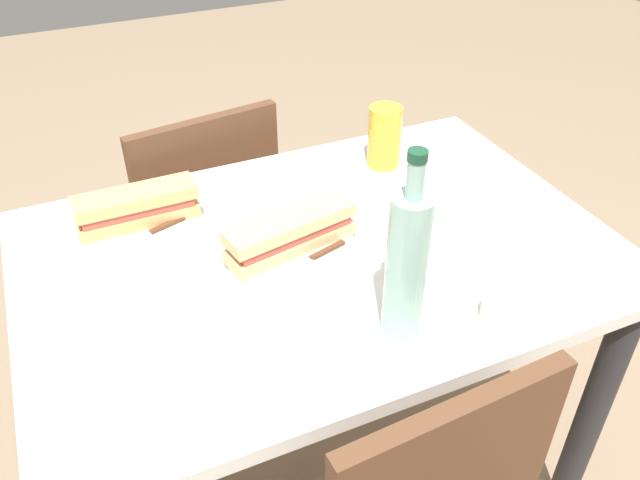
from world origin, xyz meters
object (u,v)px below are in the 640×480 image
Objects in this scene: plate_near at (291,250)px; knife_far at (151,232)px; dining_table at (320,300)px; baguette_sandwich_far at (137,207)px; beer_glass at (385,137)px; plate_far at (140,224)px; baguette_sandwich_near at (291,232)px; knife_near at (313,258)px; olive_bowl at (509,312)px; water_bottle at (407,263)px; chair_near at (201,226)px.

plate_near is 1.41× the size of knife_far.
dining_table is at bearing 171.99° from plate_near.
baguette_sandwich_far is 0.56m from beer_glass.
plate_far reaches higher than dining_table.
baguette_sandwich_near is 0.28m from knife_far.
knife_near is at bearing 141.64° from knife_far.
plate_far is 2.67× the size of olive_bowl.
dining_table is 6.35× the size of knife_far.
plate_near is 0.06m from knife_near.
water_bottle is (-0.03, 0.25, 0.26)m from dining_table.
plate_near and plate_far have the same top height.
plate_near is 0.32m from baguette_sandwich_far.
beer_glass reaches higher than plate_near.
dining_table is 4.76× the size of baguette_sandwich_far.
baguette_sandwich_near is 1.05× the size of plate_far.
water_bottle is (-0.09, 0.26, 0.13)m from plate_near.
dining_table is at bearing 145.02° from baguette_sandwich_far.
chair_near is at bearing -84.92° from baguette_sandwich_near.
chair_near is at bearing -79.53° from dining_table.
chair_near is 0.55m from knife_far.
baguette_sandwich_far reaches higher than knife_far.
knife_near is at bearing 52.20° from dining_table.
knife_near is 0.54× the size of water_bottle.
chair_near is 2.59× the size of water_bottle.
baguette_sandwich_far reaches higher than dining_table.
water_bottle reaches higher than olive_bowl.
beer_glass is (-0.32, -0.23, 0.02)m from baguette_sandwich_near.
water_bottle is at bearing 125.96° from baguette_sandwich_far.
baguette_sandwich_near is at bearing -8.01° from dining_table.
water_bottle is at bearing 109.21° from plate_near.
chair_near reaches higher than knife_far.
plate_far is at bearing -39.63° from baguette_sandwich_near.
plate_far is at bearing 90.00° from baguette_sandwich_far.
dining_table is at bearing 171.99° from baguette_sandwich_near.
knife_near is 0.41m from beer_glass.
water_bottle is 0.22m from olive_bowl.
olive_bowl is (-0.21, 0.30, 0.15)m from dining_table.
knife_near is (-0.07, 0.62, 0.31)m from chair_near.
baguette_sandwich_near is 0.32m from plate_far.
dining_table is 0.19m from baguette_sandwich_near.
dining_table is 4.49× the size of plate_near.
plate_near is 0.95× the size of baguette_sandwich_near.
olive_bowl is at bearing 124.32° from dining_table.
beer_glass is at bearing -171.70° from knife_far.
plate_near is 0.04m from baguette_sandwich_near.
chair_near is 0.53m from baguette_sandwich_far.
baguette_sandwich_far reaches higher than chair_near.
dining_table is at bearing 100.47° from chair_near.
olive_bowl is at bearing 162.50° from water_bottle.
olive_bowl reaches higher than knife_near.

